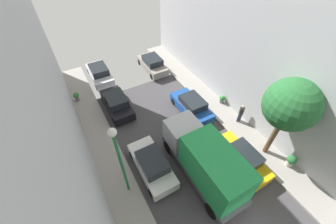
# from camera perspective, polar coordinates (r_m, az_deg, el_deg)

# --- Properties ---
(sidewalk_right) EXTENTS (2.00, 44.00, 0.15)m
(sidewalk_right) POSITION_cam_1_polar(r_m,az_deg,el_deg) (16.37, 35.99, -19.62)
(sidewalk_right) COLOR gray
(sidewalk_right) RESTS_ON ground
(parked_car_left_3) EXTENTS (1.78, 4.20, 1.57)m
(parked_car_left_3) POSITION_cam_1_polar(r_m,az_deg,el_deg) (14.07, -4.39, -14.23)
(parked_car_left_3) COLOR white
(parked_car_left_3) RESTS_ON ground
(parked_car_left_4) EXTENTS (1.78, 4.20, 1.57)m
(parked_car_left_4) POSITION_cam_1_polar(r_m,az_deg,el_deg) (18.34, -13.88, 2.31)
(parked_car_left_4) COLOR black
(parked_car_left_4) RESTS_ON ground
(parked_car_left_5) EXTENTS (1.78, 4.20, 1.57)m
(parked_car_left_5) POSITION_cam_1_polar(r_m,az_deg,el_deg) (22.37, -18.25, 9.99)
(parked_car_left_5) COLOR silver
(parked_car_left_5) RESTS_ON ground
(parked_car_right_1) EXTENTS (1.78, 4.20, 1.57)m
(parked_car_right_1) POSITION_cam_1_polar(r_m,az_deg,el_deg) (15.09, 19.35, -11.96)
(parked_car_right_1) COLOR gold
(parked_car_right_1) RESTS_ON ground
(parked_car_right_2) EXTENTS (1.78, 4.20, 1.57)m
(parked_car_right_2) POSITION_cam_1_polar(r_m,az_deg,el_deg) (17.67, 6.50, 1.62)
(parked_car_right_2) COLOR #194799
(parked_car_right_2) RESTS_ON ground
(parked_car_right_3) EXTENTS (1.78, 4.20, 1.57)m
(parked_car_right_3) POSITION_cam_1_polar(r_m,az_deg,el_deg) (22.80, -4.34, 12.96)
(parked_car_right_3) COLOR gray
(parked_car_right_3) RESTS_ON ground
(delivery_truck) EXTENTS (2.26, 6.60, 3.38)m
(delivery_truck) POSITION_cam_1_polar(r_m,az_deg,el_deg) (13.13, 10.20, -13.06)
(delivery_truck) COLOR #4C4C51
(delivery_truck) RESTS_ON ground
(pedestrian) EXTENTS (0.40, 0.36, 1.72)m
(pedestrian) POSITION_cam_1_polar(r_m,az_deg,el_deg) (17.48, 19.37, -0.21)
(pedestrian) COLOR #2D334C
(pedestrian) RESTS_ON sidewalk_right
(street_tree_1) EXTENTS (3.15, 3.15, 6.15)m
(street_tree_1) POSITION_cam_1_polar(r_m,az_deg,el_deg) (13.77, 30.62, 1.65)
(street_tree_1) COLOR brown
(street_tree_1) RESTS_ON sidewalk_right
(potted_plant_1) EXTENTS (0.51, 0.51, 0.75)m
(potted_plant_1) POSITION_cam_1_polar(r_m,az_deg,el_deg) (19.09, 14.64, 3.53)
(potted_plant_1) COLOR slate
(potted_plant_1) RESTS_ON sidewalk_right
(potted_plant_2) EXTENTS (0.61, 0.61, 0.93)m
(potted_plant_2) POSITION_cam_1_polar(r_m,az_deg,el_deg) (16.46, 30.69, -11.40)
(potted_plant_2) COLOR #B2A899
(potted_plant_2) RESTS_ON sidewalk_right
(potted_plant_4) EXTENTS (0.51, 0.51, 0.85)m
(potted_plant_4) POSITION_cam_1_polar(r_m,az_deg,el_deg) (20.36, -23.83, 4.00)
(potted_plant_4) COLOR slate
(potted_plant_4) RESTS_ON sidewalk_left
(lamp_post) EXTENTS (0.44, 0.44, 5.79)m
(lamp_post) POSITION_cam_1_polar(r_m,az_deg,el_deg) (10.86, -13.32, -11.48)
(lamp_post) COLOR #26723F
(lamp_post) RESTS_ON sidewalk_left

